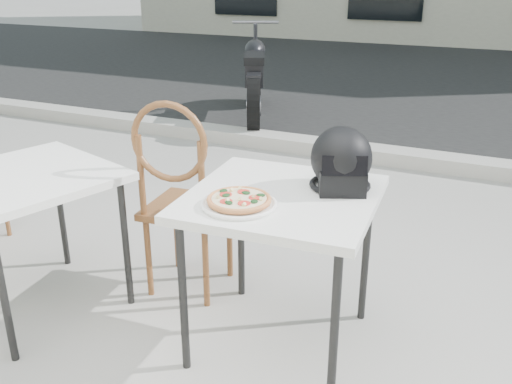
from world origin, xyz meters
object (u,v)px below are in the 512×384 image
at_px(plate, 239,204).
at_px(helmet, 341,162).
at_px(cafe_chair_main, 181,189).
at_px(pizza, 239,199).
at_px(motorcycle, 255,78).
at_px(cafe_table_side, 27,187).
at_px(cafe_table_main, 282,209).

xyz_separation_m(plate, helmet, (0.30, 0.35, 0.11)).
bearing_deg(cafe_chair_main, pizza, 138.02).
bearing_deg(plate, helmet, 49.11).
bearing_deg(motorcycle, cafe_table_side, -104.85).
distance_m(plate, cafe_table_side, 1.10).
bearing_deg(cafe_chair_main, cafe_table_main, 157.52).
height_order(pizza, cafe_table_side, pizza).
bearing_deg(cafe_table_main, pizza, -119.56).
distance_m(cafe_table_main, pizza, 0.24).
distance_m(cafe_table_main, plate, 0.23).
relative_size(cafe_table_main, pizza, 2.62).
bearing_deg(motorcycle, plate, -90.01).
relative_size(helmet, cafe_table_side, 0.37).
relative_size(pizza, helmet, 0.89).
relative_size(cafe_table_main, cafe_chair_main, 0.78).
height_order(cafe_table_main, cafe_chair_main, cafe_chair_main).
bearing_deg(pizza, cafe_table_main, 60.44).
height_order(plate, cafe_chair_main, cafe_chair_main).
distance_m(plate, motorcycle, 4.23).
bearing_deg(pizza, cafe_chair_main, 143.35).
bearing_deg(pizza, plate, -92.74).
xyz_separation_m(cafe_chair_main, motorcycle, (-1.19, 3.49, -0.13)).
distance_m(pizza, helmet, 0.47).
xyz_separation_m(plate, pizza, (0.00, 0.00, 0.02)).
xyz_separation_m(cafe_table_main, cafe_chair_main, (-0.61, 0.19, -0.08)).
relative_size(cafe_chair_main, motorcycle, 0.54).
xyz_separation_m(helmet, motorcycle, (-2.00, 3.52, -0.40)).
height_order(helmet, motorcycle, motorcycle).
bearing_deg(cafe_table_main, motorcycle, 116.13).
distance_m(cafe_table_side, motorcycle, 3.95).
distance_m(pizza, cafe_chair_main, 0.65).
height_order(cafe_table_main, helmet, helmet).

